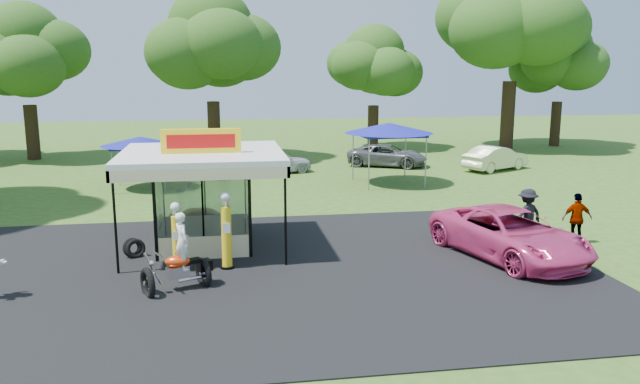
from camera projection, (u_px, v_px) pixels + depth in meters
The scene contains 23 objects.
ground at pixel (276, 294), 17.21m from camera, with size 120.00×120.00×0.00m, color #2E561B.
asphalt_apron at pixel (270, 271), 19.14m from camera, with size 20.00×14.00×0.04m, color black.
gas_station_kiosk at pixel (204, 197), 21.38m from camera, with size 5.40×5.40×4.18m.
gas_pump_left at pixel (177, 239), 18.85m from camera, with size 0.41×0.41×2.20m.
gas_pump_right at pixel (226, 232), 19.15m from camera, with size 0.46×0.46×2.46m.
motorcycle at pixel (180, 259), 17.40m from camera, with size 2.03×1.59×2.32m.
spare_tires at pixel (134, 248), 20.45m from camera, with size 0.85×0.71×0.68m.
a_frame_sign at pixel (555, 246), 19.99m from camera, with size 0.63×0.63×1.07m.
kiosk_car at pixel (206, 219), 23.77m from camera, with size 1.13×2.82×0.96m, color yellow.
pink_sedan at pixel (510, 234), 20.36m from camera, with size 2.70×5.85×1.63m, color #D53977.
spectator_east_a at pixel (527, 215), 22.40m from camera, with size 1.23×0.71×1.91m, color black.
spectator_east_b at pixel (577, 218), 22.05m from camera, with size 1.07×0.44×1.82m, color gray.
bg_car_b at pixel (193, 164), 35.65m from camera, with size 2.11×5.19×1.50m, color #A7390C.
bg_car_c at pixel (276, 161), 36.84m from camera, with size 1.68×4.17×1.42m, color #B8B9BD.
bg_car_d at pixel (387, 155), 39.52m from camera, with size 2.31×5.00×1.39m, color #555557.
bg_car_e at pixel (496, 158), 38.01m from camera, with size 1.56×4.48×1.48m, color beige.
tent_west at pixel (139, 142), 31.84m from camera, with size 3.86×3.86×2.70m.
tent_east at pixel (389, 129), 33.07m from camera, with size 4.70×4.70×3.29m.
oak_far_b at pixel (26, 62), 41.37m from camera, with size 8.58×8.58×10.23m.
oak_far_c at pixel (212, 54), 41.20m from camera, with size 9.42×9.42×11.11m.
oak_far_d at pixel (374, 72), 47.34m from camera, with size 7.71×7.71×9.18m.
oak_far_e at pixel (513, 27), 46.61m from camera, with size 12.01×12.01×14.30m.
oak_far_f at pixel (560, 68), 48.85m from camera, with size 7.93×7.93×9.56m.
Camera 1 is at (-1.39, -16.31, 6.14)m, focal length 35.00 mm.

